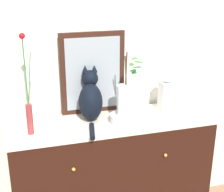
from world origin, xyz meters
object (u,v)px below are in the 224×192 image
Objects in this scene: vase_slim_green at (29,106)px; mirror_leaning at (93,73)px; bowl_porcelain at (123,118)px; cat_sitting at (91,99)px; vase_glass_clear at (124,98)px; sideboard at (112,177)px; jar_lidded_porcelain at (167,94)px.

mirror_leaning is at bearing 27.47° from vase_slim_green.
cat_sitting is at bearing 150.19° from bowl_porcelain.
sideboard is at bearing 148.29° from vase_glass_clear.
vase_slim_green is (-0.46, -0.24, -0.11)m from mirror_leaning.
sideboard is at bearing -28.31° from cat_sitting.
bowl_porcelain is at bearing 166.04° from vase_glass_clear.
mirror_leaning is 3.26× the size of bowl_porcelain.
mirror_leaning is (-0.09, 0.19, 0.75)m from sideboard.
bowl_porcelain is at bearing -32.73° from sideboard.
mirror_leaning is 0.53m from vase_slim_green.
sideboard is 7.95× the size of bowl_porcelain.
jar_lidded_porcelain is at bearing -15.19° from mirror_leaning.
vase_slim_green is 3.56× the size of bowl_porcelain.
vase_glass_clear is (0.16, -0.23, -0.12)m from mirror_leaning.
bowl_porcelain is at bearing 0.80° from vase_slim_green.
vase_glass_clear reaches higher than sideboard.
sideboard is 3.11× the size of cat_sitting.
mirror_leaning reaches higher than jar_lidded_porcelain.
sideboard is at bearing 147.27° from bowl_porcelain.
mirror_leaning is 1.33× the size of vase_glass_clear.
sideboard is 0.64m from vase_glass_clear.
cat_sitting is 0.72× the size of vase_slim_green.
sideboard is 3.25× the size of vase_glass_clear.
jar_lidded_porcelain is (0.97, 0.10, -0.05)m from vase_slim_green.
vase_slim_green reaches higher than bowl_porcelain.
vase_slim_green reaches higher than cat_sitting.
vase_slim_green is at bearing -152.53° from mirror_leaning.
mirror_leaning is 0.19m from cat_sitting.
vase_glass_clear is (0.62, 0.01, -0.01)m from vase_slim_green.
vase_glass_clear reaches higher than bowl_porcelain.
bowl_porcelain is (0.20, -0.11, -0.12)m from cat_sitting.
jar_lidded_porcelain is (0.36, 0.09, 0.11)m from bowl_porcelain.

